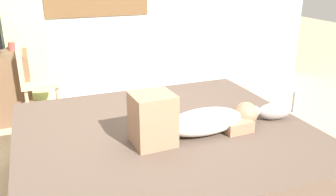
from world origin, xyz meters
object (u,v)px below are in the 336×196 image
Objects in this scene: bed at (165,162)px; person_lying at (192,120)px; cat at (272,111)px; cup at (12,46)px; chair_by_desk at (33,79)px.

person_lying is at bearing -51.06° from bed.
cup reaches higher than cat.
cat reaches higher than bed.
bed is at bearing -63.68° from chair_by_desk.
bed is 2.22× the size of person_lying.
cup is (-1.14, 2.27, 0.14)m from person_lying.
chair_by_desk is at bearing 116.32° from bed.
chair_by_desk reaches higher than cat.
person_lying is 1.09× the size of chair_by_desk.
person_lying is 2.66× the size of cat.
chair_by_desk reaches higher than cup.
chair_by_desk is (-1.63, 1.82, -0.09)m from cat.
chair_by_desk is (-0.97, 1.85, -0.14)m from person_lying.
person_lying is 10.35× the size of cup.
person_lying is 2.09m from chair_by_desk.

